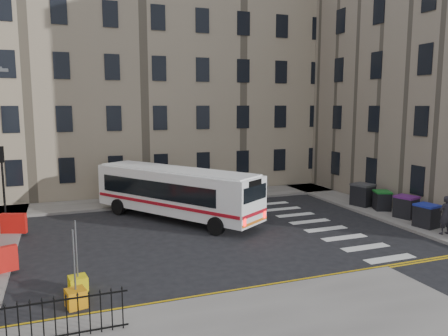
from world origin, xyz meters
TOP-DOWN VIEW (x-y plane):
  - ground at (0.00, 0.00)m, footprint 120.00×120.00m
  - pavement_north at (-6.00, 8.60)m, footprint 36.00×3.20m
  - pavement_east at (9.00, 4.00)m, footprint 2.40×26.00m
  - terrace_north at (-7.00, 15.50)m, footprint 38.30×10.80m
  - traffic_light_nw at (-12.00, 6.50)m, footprint 0.28×0.22m
  - bus at (-2.91, 3.54)m, footprint 7.84×10.04m
  - wheelie_bin_a at (8.85, -3.15)m, footprint 1.14×1.26m
  - wheelie_bin_b at (9.26, -1.26)m, footprint 1.28×1.38m
  - wheelie_bin_c at (9.28, 0.76)m, footprint 1.25×1.33m
  - wheelie_bin_d at (8.94, 2.14)m, footprint 1.41×1.52m
  - wheelie_bin_e at (9.25, 2.53)m, footprint 0.96×1.09m
  - pedestrian at (8.68, -4.46)m, footprint 0.72×0.49m
  - bollard_yellow at (-8.59, -4.89)m, footprint 0.68×0.68m
  - bollard_chevron at (-8.70, -6.00)m, footprint 0.72×0.72m

SIDE VIEW (x-z plane):
  - ground at x=0.00m, z-range 0.00..0.00m
  - pavement_north at x=-6.00m, z-range 0.00..0.15m
  - pavement_east at x=9.00m, z-range 0.00..0.15m
  - bollard_yellow at x=-8.59m, z-range 0.00..0.60m
  - bollard_chevron at x=-8.70m, z-range 0.00..0.60m
  - wheelie_bin_c at x=9.28m, z-range 0.15..1.32m
  - wheelie_bin_e at x=9.25m, z-range 0.15..1.33m
  - wheelie_bin_a at x=8.85m, z-range 0.16..1.37m
  - wheelie_bin_b at x=9.26m, z-range 0.16..1.41m
  - wheelie_bin_d at x=8.94m, z-range 0.16..1.55m
  - pedestrian at x=8.68m, z-range 0.15..2.09m
  - bus at x=-2.91m, z-range 0.22..3.09m
  - traffic_light_nw at x=-12.00m, z-range 0.82..4.92m
  - terrace_north at x=-7.00m, z-range 0.02..17.22m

